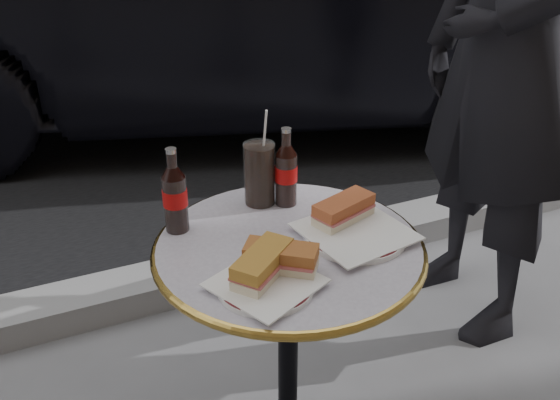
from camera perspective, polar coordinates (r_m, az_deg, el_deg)
name	(u,v)px	position (r m, az deg, el deg)	size (l,w,h in m)	color
asphalt_road	(65,46)	(6.28, -19.08, 13.19)	(40.00, 8.00, 0.00)	black
curb	(193,278)	(2.50, -7.95, -7.05)	(40.00, 0.20, 0.12)	gray
bistro_table	(288,365)	(1.64, 0.73, -14.86)	(0.62, 0.62, 0.73)	#BAB2C4
plate_left	(266,286)	(1.27, -1.32, -7.83)	(0.20, 0.20, 0.01)	white
plate_right	(355,234)	(1.45, 6.88, -3.13)	(0.24, 0.24, 0.01)	white
sandwich_left_a	(263,265)	(1.28, -1.59, -5.99)	(0.16, 0.07, 0.05)	#B2792D
sandwich_left_b	(281,259)	(1.30, 0.09, -5.38)	(0.15, 0.07, 0.05)	#A25929
sandwich_right	(344,211)	(1.47, 5.84, -0.99)	(0.15, 0.07, 0.05)	#AF522C
cola_bottle_left	(174,190)	(1.44, -9.63, 0.89)	(0.06, 0.06, 0.21)	black
cola_bottle_right	(286,167)	(1.53, 0.56, 3.06)	(0.06, 0.06, 0.20)	black
cola_glass	(260,174)	(1.55, -1.89, 2.43)	(0.08, 0.08, 0.16)	black
pedestrian	(510,54)	(2.10, 20.29, 12.41)	(0.71, 0.46, 1.95)	black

